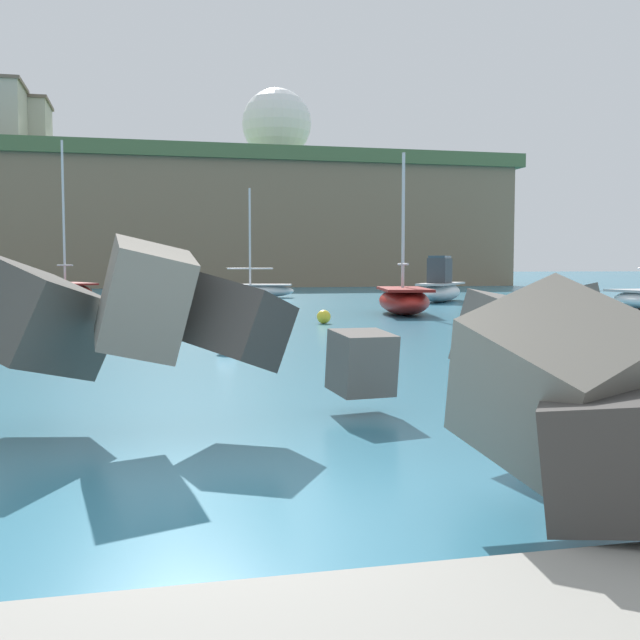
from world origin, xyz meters
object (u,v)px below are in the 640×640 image
radar_dome (277,127)px  boat_mid_left (256,290)px  boat_far_centre (67,291)px  mooring_buoy_middle (324,317)px  station_building_central (9,132)px  boat_near_right (404,300)px  mooring_buoy_outer (226,344)px  boat_mid_centre (441,288)px

radar_dome → boat_mid_left: bearing=-101.7°
boat_far_centre → boat_mid_left: bearing=13.1°
mooring_buoy_middle → station_building_central: (-17.78, 58.01, 14.66)m
boat_near_right → mooring_buoy_middle: 5.57m
boat_far_centre → station_building_central: 43.58m
boat_mid_left → mooring_buoy_middle: bearing=-92.4°
boat_mid_left → radar_dome: (9.02, 43.56, 16.98)m
mooring_buoy_outer → station_building_central: station_building_central is taller
boat_mid_centre → station_building_central: (-26.99, 45.14, 14.16)m
boat_near_right → boat_mid_left: boat_mid_left is taller
boat_far_centre → radar_dome: size_ratio=0.82×
boat_mid_left → mooring_buoy_outer: bearing=-99.8°
mooring_buoy_outer → radar_dome: radar_dome is taller
radar_dome → mooring_buoy_middle: bearing=-98.8°
radar_dome → boat_near_right: bearing=-95.6°
boat_near_right → mooring_buoy_middle: bearing=-136.4°
boat_mid_centre → mooring_buoy_middle: bearing=-125.6°
boat_near_right → mooring_buoy_middle: boat_near_right is taller
boat_near_right → mooring_buoy_outer: boat_near_right is taller
boat_mid_left → mooring_buoy_outer: size_ratio=14.13×
mooring_buoy_outer → station_building_central: (-13.85, 65.65, 14.66)m
boat_near_right → boat_mid_left: bearing=101.1°
boat_mid_centre → boat_far_centre: (-18.45, 4.88, -0.17)m
boat_mid_centre → mooring_buoy_outer: (-13.14, -20.51, -0.50)m
mooring_buoy_middle → mooring_buoy_outer: same height
mooring_buoy_outer → station_building_central: size_ratio=0.06×
radar_dome → station_building_central: 28.33m
boat_near_right → boat_far_centre: (-13.27, 13.91, 0.00)m
boat_far_centre → boat_mid_centre: bearing=-14.8°
boat_near_right → boat_mid_left: size_ratio=0.98×
mooring_buoy_middle → station_building_central: station_building_central is taller
mooring_buoy_middle → mooring_buoy_outer: size_ratio=1.00×
mooring_buoy_middle → mooring_buoy_outer: bearing=-117.3°
boat_mid_centre → mooring_buoy_middle: boat_mid_centre is taller
boat_mid_left → boat_far_centre: boat_far_centre is taller
boat_mid_centre → radar_dome: (0.66, 50.79, 16.71)m
radar_dome → station_building_central: radar_dome is taller
boat_mid_left → mooring_buoy_middle: (-0.85, -20.09, -0.24)m
mooring_buoy_middle → mooring_buoy_outer: (-3.93, -7.64, 0.00)m
mooring_buoy_outer → station_building_central: 68.68m
boat_far_centre → mooring_buoy_outer: boat_far_centre is taller
boat_mid_centre → radar_dome: bearing=89.3°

